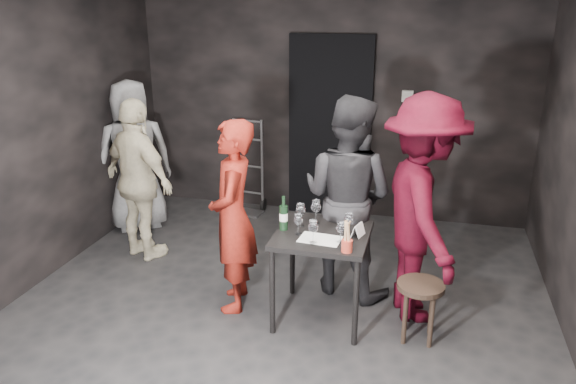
% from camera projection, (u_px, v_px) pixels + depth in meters
% --- Properties ---
extents(floor, '(4.50, 5.00, 0.02)m').
position_uv_depth(floor, '(273.00, 318.00, 4.58)').
color(floor, black).
rests_on(floor, ground).
extents(wall_back, '(4.50, 0.04, 2.70)m').
position_uv_depth(wall_back, '(332.00, 101.00, 6.42)').
color(wall_back, black).
rests_on(wall_back, ground).
extents(wall_front, '(4.50, 0.04, 2.70)m').
position_uv_depth(wall_front, '(64.00, 363.00, 1.85)').
color(wall_front, black).
rests_on(wall_front, ground).
extents(wall_left, '(0.04, 5.00, 2.70)m').
position_uv_depth(wall_left, '(12.00, 141.00, 4.66)').
color(wall_left, black).
rests_on(wall_left, ground).
extents(doorway, '(0.95, 0.10, 2.10)m').
position_uv_depth(doorway, '(330.00, 128.00, 6.46)').
color(doorway, black).
rests_on(doorway, ground).
extents(wallbox_upper, '(0.12, 0.06, 0.12)m').
position_uv_depth(wallbox_upper, '(407.00, 96.00, 6.14)').
color(wallbox_upper, '#B7B7B2').
rests_on(wallbox_upper, wall_back).
extents(wallbox_lower, '(0.10, 0.06, 0.14)m').
position_uv_depth(wallbox_lower, '(426.00, 102.00, 6.11)').
color(wallbox_lower, '#B7B7B2').
rests_on(wallbox_lower, wall_back).
extents(hand_truck, '(0.38, 0.33, 1.13)m').
position_uv_depth(hand_truck, '(248.00, 195.00, 6.79)').
color(hand_truck, '#B2B2B7').
rests_on(hand_truck, floor).
extents(tasting_table, '(0.72, 0.72, 0.75)m').
position_uv_depth(tasting_table, '(322.00, 244.00, 4.40)').
color(tasting_table, black).
rests_on(tasting_table, floor).
extents(stool, '(0.35, 0.35, 0.47)m').
position_uv_depth(stool, '(420.00, 295.00, 4.20)').
color(stool, black).
rests_on(stool, floor).
extents(server_red, '(0.55, 0.70, 1.70)m').
position_uv_depth(server_red, '(233.00, 211.00, 4.53)').
color(server_red, maroon).
rests_on(server_red, floor).
extents(woman_black, '(1.11, 0.84, 2.02)m').
position_uv_depth(woman_black, '(348.00, 181.00, 4.73)').
color(woman_black, '#262528').
rests_on(woman_black, floor).
extents(man_maroon, '(1.09, 1.57, 2.22)m').
position_uv_depth(man_maroon, '(424.00, 186.00, 4.30)').
color(man_maroon, '#3B0411').
rests_on(man_maroon, floor).
extents(bystander_cream, '(1.11, 0.86, 1.70)m').
position_uv_depth(bystander_cream, '(139.00, 175.00, 5.41)').
color(bystander_cream, '#F6E7BE').
rests_on(bystander_cream, floor).
extents(bystander_grey, '(1.02, 0.94, 1.86)m').
position_uv_depth(bystander_grey, '(133.00, 148.00, 6.09)').
color(bystander_grey, gray).
rests_on(bystander_grey, floor).
extents(tasting_mat, '(0.33, 0.24, 0.00)m').
position_uv_depth(tasting_mat, '(320.00, 239.00, 4.24)').
color(tasting_mat, white).
rests_on(tasting_mat, tasting_table).
extents(wine_glass_a, '(0.08, 0.08, 0.18)m').
position_uv_depth(wine_glass_a, '(298.00, 223.00, 4.30)').
color(wine_glass_a, white).
rests_on(wine_glass_a, tasting_table).
extents(wine_glass_b, '(0.10, 0.10, 0.21)m').
position_uv_depth(wine_glass_b, '(301.00, 214.00, 4.46)').
color(wine_glass_b, white).
rests_on(wine_glass_b, tasting_table).
extents(wine_glass_c, '(0.09, 0.09, 0.22)m').
position_uv_depth(wine_glass_c, '(316.00, 211.00, 4.51)').
color(wine_glass_c, white).
rests_on(wine_glass_c, tasting_table).
extents(wine_glass_d, '(0.08, 0.08, 0.20)m').
position_uv_depth(wine_glass_d, '(313.00, 231.00, 4.15)').
color(wine_glass_d, white).
rests_on(wine_glass_d, tasting_table).
extents(wine_glass_e, '(0.08, 0.08, 0.18)m').
position_uv_depth(wine_glass_e, '(341.00, 231.00, 4.16)').
color(wine_glass_e, white).
rests_on(wine_glass_e, tasting_table).
extents(wine_glass_f, '(0.09, 0.09, 0.19)m').
position_uv_depth(wine_glass_f, '(348.00, 223.00, 4.31)').
color(wine_glass_f, white).
rests_on(wine_glass_f, tasting_table).
extents(wine_bottle, '(0.07, 0.07, 0.28)m').
position_uv_depth(wine_bottle, '(284.00, 217.00, 4.39)').
color(wine_bottle, black).
rests_on(wine_bottle, tasting_table).
extents(breadstick_cup, '(0.08, 0.08, 0.25)m').
position_uv_depth(breadstick_cup, '(347.00, 237.00, 4.01)').
color(breadstick_cup, '#B23525').
rests_on(breadstick_cup, tasting_table).
extents(reserved_card, '(0.11, 0.15, 0.10)m').
position_uv_depth(reserved_card, '(356.00, 230.00, 4.29)').
color(reserved_card, white).
rests_on(reserved_card, tasting_table).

